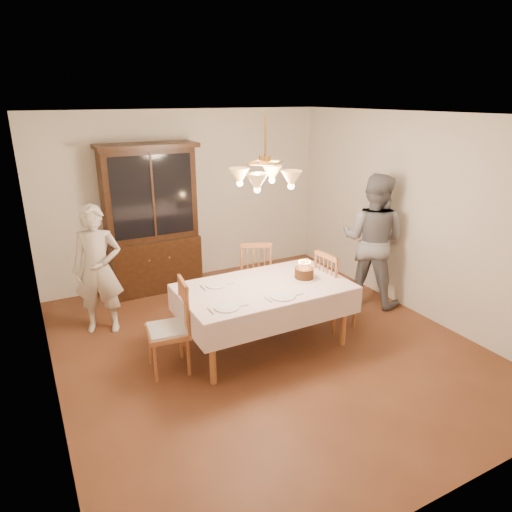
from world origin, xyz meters
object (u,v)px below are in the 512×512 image
chair_far_side (255,278)px  elderly_woman (98,270)px  dining_table (264,292)px  birthday_cake (304,274)px  china_hutch (152,222)px

chair_far_side → elderly_woman: bearing=169.9°
dining_table → birthday_cake: 0.53m
elderly_woman → birthday_cake: elderly_woman is taller
chair_far_side → elderly_woman: elderly_woman is taller
china_hutch → dining_table: bearing=-74.3°
china_hutch → birthday_cake: (1.14, -2.29, -0.22)m
dining_table → elderly_woman: bearing=141.1°
chair_far_side → birthday_cake: bearing=-82.0°
chair_far_side → dining_table: bearing=-111.7°
china_hutch → chair_far_side: 1.77m
dining_table → birthday_cake: bearing=-4.3°
chair_far_side → elderly_woman: (-1.95, 0.35, 0.35)m
china_hutch → birthday_cake: size_ratio=7.20×
dining_table → chair_far_side: bearing=68.3°
elderly_woman → birthday_cake: size_ratio=5.32×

